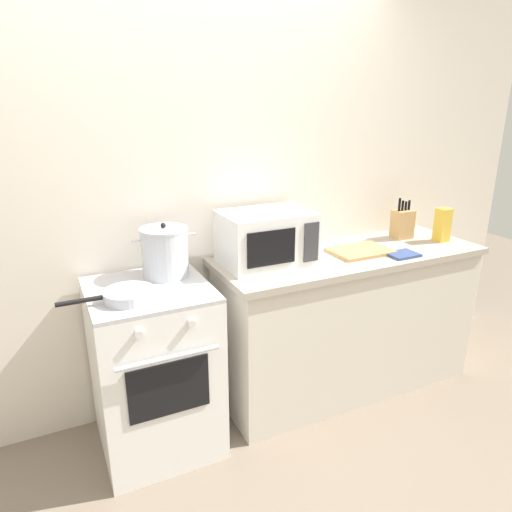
{
  "coord_description": "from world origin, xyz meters",
  "views": [
    {
      "loc": [
        -0.79,
        -1.56,
        1.8
      ],
      "look_at": [
        0.25,
        0.6,
        1.0
      ],
      "focal_mm": 32.57,
      "sensor_mm": 36.0,
      "label": 1
    }
  ],
  "objects_px": {
    "stove": "(154,368)",
    "oven_mitt": "(403,254)",
    "frying_pan": "(127,295)",
    "knife_block": "(402,224)",
    "cutting_board": "(360,251)",
    "stock_pot": "(165,252)",
    "pasta_box": "(442,225)",
    "microwave": "(266,238)"
  },
  "relations": [
    {
      "from": "stove",
      "to": "cutting_board",
      "type": "bearing_deg",
      "value": 0.05
    },
    {
      "from": "frying_pan",
      "to": "stock_pot",
      "type": "bearing_deg",
      "value": 43.79
    },
    {
      "from": "cutting_board",
      "to": "microwave",
      "type": "bearing_deg",
      "value": 172.69
    },
    {
      "from": "stock_pot",
      "to": "cutting_board",
      "type": "distance_m",
      "value": 1.19
    },
    {
      "from": "stock_pot",
      "to": "microwave",
      "type": "height_order",
      "value": "microwave"
    },
    {
      "from": "stove",
      "to": "knife_block",
      "type": "bearing_deg",
      "value": 4.59
    },
    {
      "from": "cutting_board",
      "to": "knife_block",
      "type": "distance_m",
      "value": 0.48
    },
    {
      "from": "stove",
      "to": "knife_block",
      "type": "xyz_separation_m",
      "value": [
        1.76,
        0.14,
        0.56
      ]
    },
    {
      "from": "pasta_box",
      "to": "oven_mitt",
      "type": "bearing_deg",
      "value": -163.67
    },
    {
      "from": "knife_block",
      "to": "frying_pan",
      "type": "bearing_deg",
      "value": -172.43
    },
    {
      "from": "stock_pot",
      "to": "oven_mitt",
      "type": "bearing_deg",
      "value": -11.98
    },
    {
      "from": "stove",
      "to": "pasta_box",
      "type": "bearing_deg",
      "value": -0.85
    },
    {
      "from": "cutting_board",
      "to": "knife_block",
      "type": "bearing_deg",
      "value": 17.27
    },
    {
      "from": "knife_block",
      "to": "cutting_board",
      "type": "bearing_deg",
      "value": -162.73
    },
    {
      "from": "stove",
      "to": "pasta_box",
      "type": "relative_size",
      "value": 4.18
    },
    {
      "from": "frying_pan",
      "to": "oven_mitt",
      "type": "distance_m",
      "value": 1.62
    },
    {
      "from": "pasta_box",
      "to": "microwave",
      "type": "bearing_deg",
      "value": 175.03
    },
    {
      "from": "oven_mitt",
      "to": "cutting_board",
      "type": "bearing_deg",
      "value": 140.09
    },
    {
      "from": "microwave",
      "to": "oven_mitt",
      "type": "distance_m",
      "value": 0.85
    },
    {
      "from": "stock_pot",
      "to": "cutting_board",
      "type": "relative_size",
      "value": 0.92
    },
    {
      "from": "stock_pot",
      "to": "oven_mitt",
      "type": "relative_size",
      "value": 1.85
    },
    {
      "from": "knife_block",
      "to": "pasta_box",
      "type": "bearing_deg",
      "value": -42.64
    },
    {
      "from": "microwave",
      "to": "cutting_board",
      "type": "bearing_deg",
      "value": -7.31
    },
    {
      "from": "stove",
      "to": "stock_pot",
      "type": "distance_m",
      "value": 0.62
    },
    {
      "from": "stove",
      "to": "oven_mitt",
      "type": "height_order",
      "value": "oven_mitt"
    },
    {
      "from": "frying_pan",
      "to": "stove",
      "type": "bearing_deg",
      "value": 41.9
    },
    {
      "from": "knife_block",
      "to": "oven_mitt",
      "type": "distance_m",
      "value": 0.41
    },
    {
      "from": "frying_pan",
      "to": "knife_block",
      "type": "bearing_deg",
      "value": 7.57
    },
    {
      "from": "oven_mitt",
      "to": "frying_pan",
      "type": "bearing_deg",
      "value": 178.21
    },
    {
      "from": "stock_pot",
      "to": "frying_pan",
      "type": "relative_size",
      "value": 0.76
    },
    {
      "from": "pasta_box",
      "to": "knife_block",
      "type": "bearing_deg",
      "value": 137.36
    },
    {
      "from": "microwave",
      "to": "oven_mitt",
      "type": "height_order",
      "value": "microwave"
    },
    {
      "from": "frying_pan",
      "to": "pasta_box",
      "type": "relative_size",
      "value": 1.99
    },
    {
      "from": "stove",
      "to": "knife_block",
      "type": "relative_size",
      "value": 3.33
    },
    {
      "from": "pasta_box",
      "to": "stock_pot",
      "type": "bearing_deg",
      "value": 174.94
    },
    {
      "from": "oven_mitt",
      "to": "stock_pot",
      "type": "bearing_deg",
      "value": 168.02
    },
    {
      "from": "stock_pot",
      "to": "cutting_board",
      "type": "xyz_separation_m",
      "value": [
        1.18,
        -0.13,
        -0.12
      ]
    },
    {
      "from": "stock_pot",
      "to": "knife_block",
      "type": "xyz_separation_m",
      "value": [
        1.63,
        0.01,
        -0.03
      ]
    },
    {
      "from": "knife_block",
      "to": "oven_mitt",
      "type": "bearing_deg",
      "value": -130.82
    },
    {
      "from": "frying_pan",
      "to": "oven_mitt",
      "type": "relative_size",
      "value": 2.43
    },
    {
      "from": "cutting_board",
      "to": "frying_pan",
      "type": "bearing_deg",
      "value": -175.61
    },
    {
      "from": "stove",
      "to": "pasta_box",
      "type": "distance_m",
      "value": 2.02
    }
  ]
}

